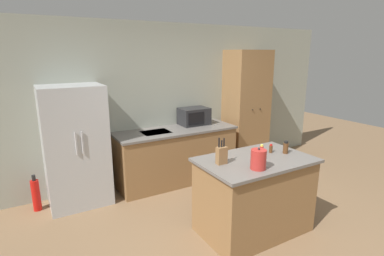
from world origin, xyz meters
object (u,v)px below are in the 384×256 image
Objects in this scene: spice_bottle_amber_oil at (286,148)px; kettle at (258,159)px; spice_bottle_tall_dark at (271,149)px; refrigerator at (76,146)px; spice_bottle_short_red at (262,150)px; fire_extinguisher at (36,195)px; pantry_cabinet at (246,109)px; microwave at (194,116)px; knife_block at (222,155)px.

kettle is (-0.64, -0.22, 0.03)m from spice_bottle_amber_oil.
spice_bottle_tall_dark is 0.18m from spice_bottle_amber_oil.
spice_bottle_amber_oil is 0.66× the size of kettle.
spice_bottle_amber_oil is (0.13, -0.11, 0.02)m from spice_bottle_tall_dark.
refrigerator is 2.53m from spice_bottle_short_red.
fire_extinguisher is (-2.43, 1.76, -0.75)m from spice_bottle_short_red.
spice_bottle_tall_dark is 0.45× the size of kettle.
refrigerator is 10.84× the size of spice_bottle_amber_oil.
microwave is (-1.09, 0.08, -0.04)m from pantry_cabinet.
spice_bottle_tall_dark is 0.14m from spice_bottle_short_red.
kettle is at bearing -53.47° from refrigerator.
refrigerator is at bearing -179.28° from pantry_cabinet.
kettle reaches higher than spice_bottle_tall_dark.
spice_bottle_short_red is 3.09m from fire_extinguisher.
refrigerator is at bearing 126.53° from kettle.
knife_block is 0.40m from kettle.
spice_bottle_tall_dark is 0.88× the size of spice_bottle_short_red.
spice_bottle_amber_oil is at bearing -40.33° from refrigerator.
pantry_cabinet is 2.12m from spice_bottle_short_red.
spice_bottle_amber_oil is (0.16, -1.94, -0.05)m from microwave.
spice_bottle_amber_oil is 0.67m from kettle.
spice_bottle_short_red is 0.24× the size of fire_extinguisher.
pantry_cabinet is (3.07, 0.04, 0.23)m from refrigerator.
pantry_cabinet reaches higher than fire_extinguisher.
pantry_cabinet is 2.60m from kettle.
microwave is at bearing 86.33° from spice_bottle_short_red.
pantry_cabinet reaches higher than kettle.
pantry_cabinet is 2.08m from spice_bottle_amber_oil.
knife_block is at bearing -135.91° from pantry_cabinet.
pantry_cabinet is at bearing 44.09° from knife_block.
knife_block reaches higher than kettle.
microwave reaches higher than spice_bottle_tall_dark.
knife_block is 0.58× the size of fire_extinguisher.
spice_bottle_amber_oil is 0.30× the size of fire_extinguisher.
spice_bottle_short_red is at bearing 156.46° from spice_bottle_amber_oil.
microwave is 1.98m from knife_block.
knife_block is at bearing -179.04° from spice_bottle_tall_dark.
spice_bottle_amber_oil reaches higher than spice_bottle_short_red.
microwave is 2.68m from fire_extinguisher.
pantry_cabinet is 7.18× the size of knife_block.
fire_extinguisher is (-0.56, 0.06, -0.62)m from refrigerator.
pantry_cabinet is 1.09m from microwave.
spice_bottle_amber_oil is at bearing -85.25° from microwave.
microwave is 1.83m from spice_bottle_tall_dark.
spice_bottle_short_red is at bearing -35.91° from fire_extinguisher.
microwave is (1.98, 0.12, 0.20)m from refrigerator.
knife_block is (1.26, -1.72, 0.18)m from refrigerator.
spice_bottle_tall_dark is at bearing -121.34° from pantry_cabinet.
knife_block reaches higher than fire_extinguisher.
microwave is 1.95m from spice_bottle_amber_oil.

